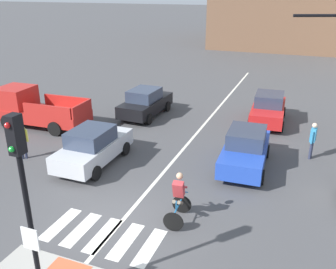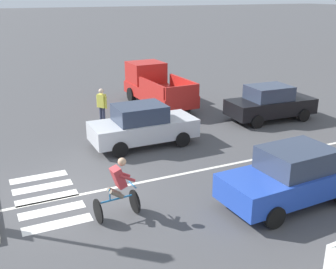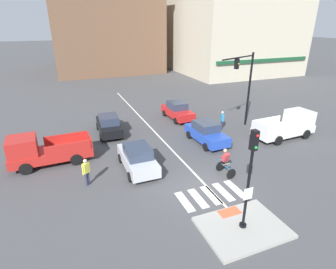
% 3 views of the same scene
% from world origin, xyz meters
% --- Properties ---
extents(ground_plane, '(300.00, 300.00, 0.00)m').
position_xyz_m(ground_plane, '(0.00, 0.00, 0.00)').
color(ground_plane, '#474749').
extents(traffic_island, '(3.78, 2.80, 0.15)m').
position_xyz_m(traffic_island, '(0.00, -3.57, 0.07)').
color(traffic_island, '#A3A099').
rests_on(traffic_island, ground).
extents(tactile_pad_front, '(1.10, 0.60, 0.01)m').
position_xyz_m(tactile_pad_front, '(0.00, -2.52, 0.15)').
color(tactile_pad_front, '#DB5B38').
rests_on(tactile_pad_front, traffic_island).
extents(signal_pole, '(0.44, 0.38, 4.67)m').
position_xyz_m(signal_pole, '(0.00, -3.58, 2.96)').
color(signal_pole, black).
rests_on(signal_pole, traffic_island).
extents(crosswalk_stripe_a, '(0.44, 1.80, 0.01)m').
position_xyz_m(crosswalk_stripe_a, '(-1.58, -0.77, 0.00)').
color(crosswalk_stripe_a, silver).
rests_on(crosswalk_stripe_a, ground).
extents(crosswalk_stripe_b, '(0.44, 1.80, 0.01)m').
position_xyz_m(crosswalk_stripe_b, '(-0.79, -0.77, 0.00)').
color(crosswalk_stripe_b, silver).
rests_on(crosswalk_stripe_b, ground).
extents(crosswalk_stripe_c, '(0.44, 1.80, 0.01)m').
position_xyz_m(crosswalk_stripe_c, '(0.00, -0.77, 0.00)').
color(crosswalk_stripe_c, silver).
rests_on(crosswalk_stripe_c, ground).
extents(crosswalk_stripe_d, '(0.44, 1.80, 0.01)m').
position_xyz_m(crosswalk_stripe_d, '(0.79, -0.77, 0.00)').
color(crosswalk_stripe_d, silver).
rests_on(crosswalk_stripe_d, ground).
extents(crosswalk_stripe_e, '(0.44, 1.80, 0.01)m').
position_xyz_m(crosswalk_stripe_e, '(1.58, -0.77, 0.00)').
color(crosswalk_stripe_e, silver).
rests_on(crosswalk_stripe_e, ground).
extents(lane_centre_line, '(0.14, 28.00, 0.01)m').
position_xyz_m(lane_centre_line, '(0.20, 10.00, 0.00)').
color(lane_centre_line, silver).
rests_on(lane_centre_line, ground).
extents(traffic_light_mast, '(4.19, 1.89, 6.39)m').
position_xyz_m(traffic_light_mast, '(7.74, 7.32, 4.18)').
color(traffic_light_mast, black).
rests_on(traffic_light_mast, ground).
extents(building_corner_left, '(19.91, 18.74, 19.46)m').
position_xyz_m(building_corner_left, '(23.86, 33.13, 9.75)').
color(building_corner_left, beige).
rests_on(building_corner_left, ground).
extents(building_corner_right, '(19.15, 20.36, 14.25)m').
position_xyz_m(building_corner_right, '(2.39, 44.97, 7.14)').
color(building_corner_right, brown).
rests_on(building_corner_right, ground).
extents(car_silver_westbound_near, '(1.85, 4.10, 1.64)m').
position_xyz_m(car_silver_westbound_near, '(-2.89, 3.42, 0.81)').
color(car_silver_westbound_near, silver).
rests_on(car_silver_westbound_near, ground).
extents(car_black_westbound_far, '(1.98, 4.17, 1.64)m').
position_xyz_m(car_black_westbound_far, '(-3.46, 10.04, 0.81)').
color(car_black_westbound_far, black).
rests_on(car_black_westbound_far, ground).
extents(car_red_eastbound_far, '(2.00, 4.18, 1.64)m').
position_xyz_m(car_red_eastbound_far, '(3.40, 11.47, 0.81)').
color(car_red_eastbound_far, red).
rests_on(car_red_eastbound_far, ground).
extents(car_blue_eastbound_mid, '(1.99, 4.17, 1.64)m').
position_xyz_m(car_blue_eastbound_mid, '(3.20, 5.49, 0.81)').
color(car_blue_eastbound_mid, '#2347B7').
rests_on(car_blue_eastbound_mid, ground).
extents(pickup_truck_white_cross_right, '(5.19, 2.24, 2.08)m').
position_xyz_m(pickup_truck_white_cross_right, '(9.86, 3.98, 0.98)').
color(pickup_truck_white_cross_right, white).
rests_on(pickup_truck_white_cross_right, ground).
extents(pickup_truck_red_cross_left, '(5.17, 2.20, 2.08)m').
position_xyz_m(pickup_truck_red_cross_left, '(-8.39, 6.34, 0.98)').
color(pickup_truck_red_cross_left, red).
rests_on(pickup_truck_red_cross_left, ground).
extents(cyclist, '(0.74, 1.14, 1.68)m').
position_xyz_m(cyclist, '(1.89, 0.81, 0.87)').
color(cyclist, black).
rests_on(cyclist, ground).
extents(pedestrian_at_curb_left, '(0.46, 0.39, 1.67)m').
position_xyz_m(pedestrian_at_curb_left, '(-6.08, 2.75, 0.98)').
color(pedestrian_at_curb_left, '#2D334C').
rests_on(pedestrian_at_curb_left, ground).
extents(pedestrian_waiting_far_side, '(0.28, 0.54, 1.67)m').
position_xyz_m(pedestrian_waiting_far_side, '(5.79, 7.36, 0.98)').
color(pedestrian_waiting_far_side, '#2D334C').
rests_on(pedestrian_waiting_far_side, ground).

